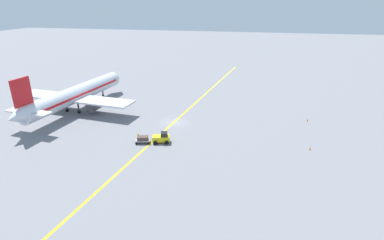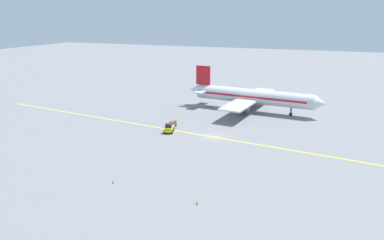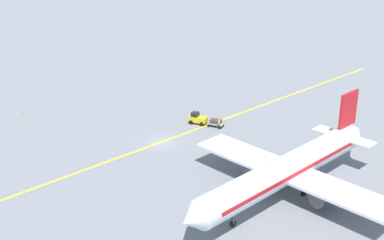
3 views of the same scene
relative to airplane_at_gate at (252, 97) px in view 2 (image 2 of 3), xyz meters
name	(u,v)px [view 2 (image 2 of 3)]	position (x,y,z in m)	size (l,w,h in m)	color
ground_plane	(213,137)	(23.38, -2.21, -3.71)	(400.00, 400.00, 0.00)	slate
apron_yellow_centreline	(213,137)	(23.38, -2.21, -3.71)	(0.40, 120.00, 0.01)	yellow
airplane_at_gate	(252,97)	(0.00, 0.00, 0.00)	(28.39, 35.55, 10.60)	silver
baggage_tug_white	(169,128)	(23.90, -11.73, -2.81)	(3.29, 2.40, 2.11)	gold
baggage_cart_trailing	(172,124)	(20.72, -12.62, -2.95)	(2.88, 2.05, 1.24)	gray
ground_crew_worker	(176,123)	(19.68, -12.11, -2.80)	(0.36, 0.53, 1.68)	#23232D
traffic_cone_near_nose	(113,182)	(48.99, -8.95, -3.43)	(0.32, 0.32, 0.55)	orange
traffic_cone_mid_apron	(197,202)	(50.26, 4.58, -3.43)	(0.32, 0.32, 0.55)	orange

